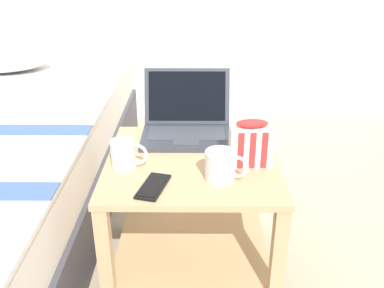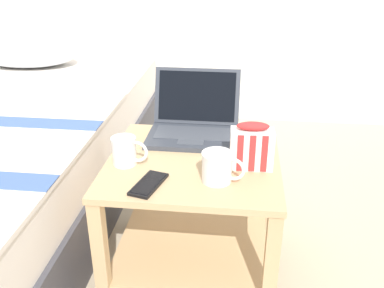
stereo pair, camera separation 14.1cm
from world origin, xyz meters
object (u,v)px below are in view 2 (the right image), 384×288
snack_bag (252,147)px  cell_phone (149,184)px  mug_front_left (125,150)px  mug_front_right (218,166)px  laptop (194,123)px

snack_bag → cell_phone: snack_bag is taller
mug_front_left → mug_front_right: size_ratio=0.91×
snack_bag → cell_phone: bearing=-153.2°
snack_bag → cell_phone: size_ratio=0.98×
mug_front_right → cell_phone: (-0.21, -0.05, -0.05)m
laptop → mug_front_right: (0.11, -0.35, 0.01)m
mug_front_left → laptop: bearing=53.6°
laptop → snack_bag: (0.22, -0.25, 0.03)m
mug_front_right → snack_bag: (0.10, 0.11, 0.02)m
laptop → mug_front_left: 0.34m
cell_phone → snack_bag: bearing=26.8°
mug_front_right → mug_front_left: bearing=166.2°
laptop → snack_bag: size_ratio=2.11×
mug_front_right → snack_bag: snack_bag is taller
mug_front_left → cell_phone: 0.18m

